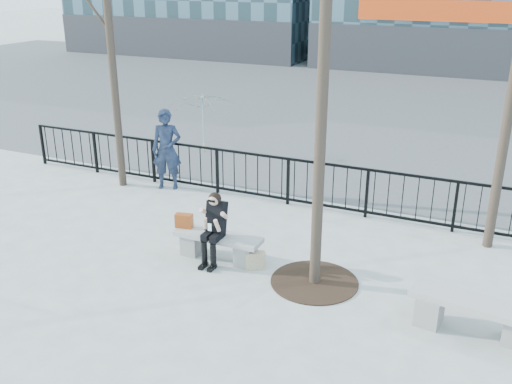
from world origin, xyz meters
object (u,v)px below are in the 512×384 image
at_px(seated_woman, 213,229).
at_px(bench_main, 218,244).
at_px(standing_man, 167,149).
at_px(bench_second, 473,313).

bearing_deg(seated_woman, bench_main, 90.00).
bearing_deg(seated_woman, standing_man, 133.92).
distance_m(bench_main, standing_man, 4.05).
xyz_separation_m(seated_woman, standing_man, (-2.85, 2.96, 0.31)).
height_order(bench_main, seated_woman, seated_woman).
xyz_separation_m(bench_main, bench_second, (4.46, -0.53, 0.03)).
height_order(seated_woman, standing_man, standing_man).
relative_size(bench_main, standing_man, 0.85).
bearing_deg(standing_man, bench_main, -65.28).
bearing_deg(bench_second, standing_man, 163.55).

